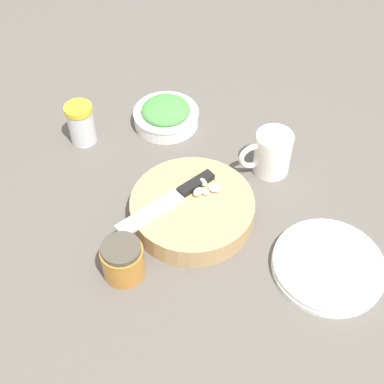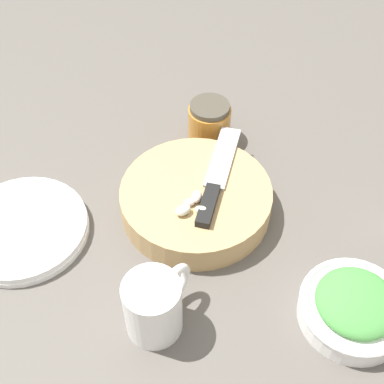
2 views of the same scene
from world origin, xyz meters
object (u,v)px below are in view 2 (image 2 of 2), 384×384
at_px(garlic_cloves, 192,205).
at_px(plate_stack, 23,229).
at_px(cutting_board, 196,200).
at_px(coffee_mug, 155,305).
at_px(chef_knife, 216,179).
at_px(honey_jar, 209,122).
at_px(herb_bowl, 354,307).

bearing_deg(garlic_cloves, plate_stack, 1.57).
height_order(cutting_board, coffee_mug, coffee_mug).
distance_m(cutting_board, plate_stack, 0.28).
bearing_deg(cutting_board, coffee_mug, 74.33).
bearing_deg(plate_stack, coffee_mug, 143.55).
relative_size(coffee_mug, plate_stack, 0.49).
xyz_separation_m(chef_knife, garlic_cloves, (0.04, 0.06, 0.00)).
relative_size(plate_stack, honey_jar, 2.68).
xyz_separation_m(cutting_board, honey_jar, (-0.03, -0.18, 0.01)).
bearing_deg(coffee_mug, cutting_board, -105.67).
bearing_deg(herb_bowl, plate_stack, -17.28).
height_order(coffee_mug, plate_stack, coffee_mug).
distance_m(cutting_board, coffee_mug, 0.21).
height_order(chef_knife, garlic_cloves, garlic_cloves).
relative_size(herb_bowl, plate_stack, 0.74).
height_order(cutting_board, plate_stack, cutting_board).
height_order(garlic_cloves, plate_stack, garlic_cloves).
xyz_separation_m(garlic_cloves, coffee_mug, (0.05, 0.17, -0.01)).
bearing_deg(cutting_board, herb_bowl, 137.50).
bearing_deg(cutting_board, garlic_cloves, 80.36).
relative_size(chef_knife, honey_jar, 2.89).
xyz_separation_m(plate_stack, honey_jar, (-0.30, -0.22, 0.03)).
distance_m(chef_knife, garlic_cloves, 0.07).
bearing_deg(honey_jar, herb_bowl, 116.75).
xyz_separation_m(cutting_board, herb_bowl, (-0.21, 0.20, 0.00)).
distance_m(herb_bowl, honey_jar, 0.41).
distance_m(herb_bowl, coffee_mug, 0.27).
bearing_deg(cutting_board, plate_stack, 9.30).
distance_m(garlic_cloves, herb_bowl, 0.27).
xyz_separation_m(herb_bowl, plate_stack, (0.48, -0.15, -0.02)).
relative_size(chef_knife, plate_stack, 1.08).
relative_size(cutting_board, plate_stack, 1.17).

